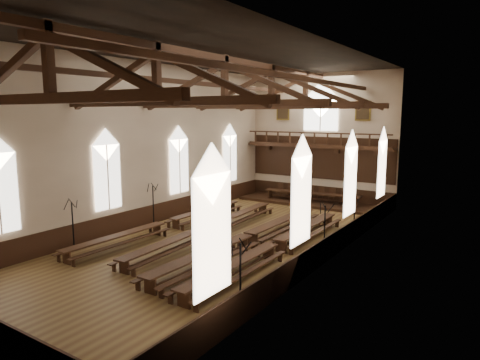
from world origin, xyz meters
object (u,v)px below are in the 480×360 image
object	(u,v)px
refectory_row_c	(248,238)
refectory_row_d	(275,245)
candelabrum_left_mid	(154,213)
high_table	(312,194)
dais	(311,203)
candelabrum_right_far	(354,222)
refectory_row_a	(167,224)
candelabrum_right_near	(240,292)
refectory_row_b	(209,228)
candelabrum_right_mid	(324,240)
candelabrum_left_near	(73,234)
candelabrum_left_far	(202,199)

from	to	relation	value
refectory_row_c	refectory_row_d	world-z (taller)	refectory_row_c
candelabrum_left_mid	high_table	bearing A→B (deg)	63.49
dais	high_table	distance (m)	0.69
high_table	candelabrum_right_far	world-z (taller)	candelabrum_right_far
dais	candelabrum_left_mid	bearing A→B (deg)	-116.51
refectory_row_c	candelabrum_right_far	size ratio (longest dim) A/B	6.18
refectory_row_a	candelabrum_right_near	bearing A→B (deg)	-34.40
refectory_row_a	refectory_row_b	bearing A→B (deg)	13.46
refectory_row_a	refectory_row_c	distance (m)	5.62
candelabrum_right_mid	candelabrum_left_near	bearing A→B (deg)	-151.16
refectory_row_b	candelabrum_left_near	distance (m)	7.19
refectory_row_b	candelabrum_right_far	xyz separation A→B (m)	(6.72, 4.88, 0.21)
dais	high_table	world-z (taller)	high_table
refectory_row_d	candelabrum_left_mid	bearing A→B (deg)	174.01
candelabrum_left_mid	candelabrum_right_mid	world-z (taller)	candelabrum_right_mid
refectory_row_c	refectory_row_d	size ratio (longest dim) A/B	1.02
refectory_row_c	candelabrum_right_far	distance (m)	6.65
refectory_row_b	dais	distance (m)	11.39
refectory_row_b	candelabrum_right_mid	world-z (taller)	candelabrum_right_mid
candelabrum_left_far	candelabrum_right_mid	bearing A→B (deg)	-21.84
refectory_row_a	candelabrum_right_near	size ratio (longest dim) A/B	5.08
candelabrum_left_near	refectory_row_b	bearing A→B (deg)	52.44
high_table	refectory_row_b	bearing A→B (deg)	-96.32
refectory_row_d	candelabrum_right_mid	distance (m)	2.42
candelabrum_left_far	candelabrum_right_mid	distance (m)	11.96
candelabrum_left_far	candelabrum_right_near	world-z (taller)	candelabrum_left_far
candelabrum_left_near	candelabrum_left_mid	size ratio (longest dim) A/B	0.99
candelabrum_right_near	candelabrum_right_mid	distance (m)	7.49
dais	candelabrum_left_far	size ratio (longest dim) A/B	3.95
refectory_row_a	candelabrum_left_far	distance (m)	5.78
refectory_row_d	refectory_row_b	bearing A→B (deg)	168.91
refectory_row_a	candelabrum_left_mid	distance (m)	1.86
refectory_row_a	candelabrum_left_mid	xyz separation A→B (m)	(-1.71, 0.67, 0.31)
refectory_row_b	refectory_row_d	distance (m)	4.82
candelabrum_left_mid	candelabrum_right_mid	xyz separation A→B (m)	(11.10, 0.39, 0.00)
refectory_row_d	candelabrum_right_mid	bearing A→B (deg)	34.01
refectory_row_b	candelabrum_left_mid	distance (m)	4.39
candelabrum_left_near	candelabrum_right_far	world-z (taller)	candelabrum_left_near
candelabrum_right_far	high_table	bearing A→B (deg)	130.37
refectory_row_b	refectory_row_a	bearing A→B (deg)	-166.54
dais	candelabrum_right_near	world-z (taller)	candelabrum_right_near
refectory_row_c	candelabrum_left_far	bearing A→B (deg)	143.31
dais	refectory_row_d	bearing A→B (deg)	-74.16
dais	high_table	xyz separation A→B (m)	(0.00, 0.00, 0.69)
dais	refectory_row_a	bearing A→B (deg)	-108.15
high_table	candelabrum_left_far	xyz separation A→B (m)	(-5.63, -6.45, 0.08)
candelabrum_left_mid	candelabrum_right_near	distance (m)	13.17
refectory_row_d	candelabrum_right_far	size ratio (longest dim) A/B	6.04
refectory_row_a	candelabrum_left_far	world-z (taller)	candelabrum_left_far
candelabrum_left_far	candelabrum_right_far	size ratio (longest dim) A/B	1.23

